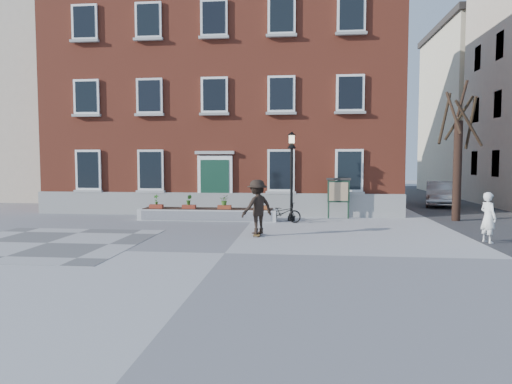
# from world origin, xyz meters

# --- Properties ---
(ground) EXTENTS (100.00, 100.00, 0.00)m
(ground) POSITION_xyz_m (0.00, 0.00, 0.00)
(ground) COLOR #98989A
(ground) RESTS_ON ground
(checker_patch) EXTENTS (6.00, 6.00, 0.01)m
(checker_patch) POSITION_xyz_m (-6.00, 1.00, 0.01)
(checker_patch) COLOR #535355
(checker_patch) RESTS_ON ground
(distant_building) EXTENTS (10.00, 12.00, 13.00)m
(distant_building) POSITION_xyz_m (-18.00, 20.00, 6.50)
(distant_building) COLOR beige
(distant_building) RESTS_ON ground
(bicycle) EXTENTS (1.72, 1.01, 0.85)m
(bicycle) POSITION_xyz_m (1.38, 6.74, 0.43)
(bicycle) COLOR black
(bicycle) RESTS_ON ground
(parked_car) EXTENTS (2.63, 4.65, 1.45)m
(parked_car) POSITION_xyz_m (10.30, 14.83, 0.72)
(parked_car) COLOR silver
(parked_car) RESTS_ON ground
(bystander) EXTENTS (0.59, 0.71, 1.65)m
(bystander) POSITION_xyz_m (8.22, 2.51, 0.83)
(bystander) COLOR white
(bystander) RESTS_ON ground
(brick_building) EXTENTS (18.40, 10.85, 12.60)m
(brick_building) POSITION_xyz_m (-2.00, 13.98, 6.30)
(brick_building) COLOR #993E29
(brick_building) RESTS_ON ground
(planter_assembly) EXTENTS (6.20, 1.12, 1.15)m
(planter_assembly) POSITION_xyz_m (-1.99, 7.18, 0.31)
(planter_assembly) COLOR silver
(planter_assembly) RESTS_ON ground
(bare_tree) EXTENTS (1.83, 1.83, 6.16)m
(bare_tree) POSITION_xyz_m (9.01, 8.01, 2.79)
(bare_tree) COLOR black
(bare_tree) RESTS_ON ground
(lamp_post) EXTENTS (0.40, 0.40, 3.93)m
(lamp_post) POSITION_xyz_m (1.74, 7.29, 2.54)
(lamp_post) COLOR black
(lamp_post) RESTS_ON ground
(notice_board) EXTENTS (1.10, 0.16, 1.87)m
(notice_board) POSITION_xyz_m (3.87, 8.28, 1.26)
(notice_board) COLOR #1B3625
(notice_board) RESTS_ON ground
(skateboarder) EXTENTS (1.41, 1.35, 2.00)m
(skateboarder) POSITION_xyz_m (0.63, 3.14, 1.03)
(skateboarder) COLOR brown
(skateboarder) RESTS_ON ground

